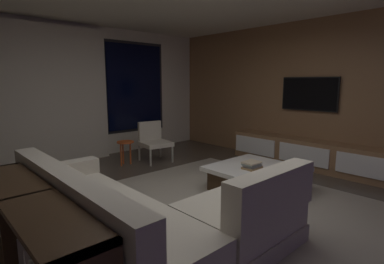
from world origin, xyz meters
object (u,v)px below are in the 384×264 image
mounted_tv (309,94)px  console_table_behind_couch (31,235)px  book_stack_on_coffee_table (252,165)px  side_stool (125,146)px  coffee_table (256,179)px  sectional_couch (142,219)px  accent_chair_near_window (153,139)px  media_console (311,155)px

mounted_tv → console_table_behind_couch: size_ratio=0.51×
book_stack_on_coffee_table → mounted_tv: bearing=6.0°
book_stack_on_coffee_table → mounted_tv: (2.01, 0.21, 0.94)m
side_stool → coffee_table: bearing=-75.3°
coffee_table → side_stool: side_stool is taller
mounted_tv → coffee_table: bearing=-173.7°
book_stack_on_coffee_table → console_table_behind_couch: bearing=-179.4°
book_stack_on_coffee_table → sectional_couch: bearing=-175.2°
accent_chair_near_window → mounted_tv: (1.96, -2.22, 0.92)m
sectional_couch → console_table_behind_couch: sectional_couch is taller
side_stool → media_console: (2.37, -2.51, -0.12)m
sectional_couch → media_console: 3.77m
accent_chair_near_window → mounted_tv: size_ratio=0.73×
coffee_table → side_stool: 2.61m
mounted_tv → console_table_behind_couch: (-4.86, -0.24, -0.93)m
book_stack_on_coffee_table → coffee_table: bearing=0.9°
book_stack_on_coffee_table → media_console: media_console is taller
coffee_table → accent_chair_near_window: accent_chair_near_window is taller
coffee_table → book_stack_on_coffee_table: 0.25m
coffee_table → side_stool: (-0.66, 2.52, 0.19)m
coffee_table → mounted_tv: (1.89, 0.21, 1.16)m
media_console → console_table_behind_couch: size_ratio=1.48×
accent_chair_near_window → mounted_tv: mounted_tv is taller
book_stack_on_coffee_table → console_table_behind_couch: (-2.85, -0.03, 0.00)m
side_stool → console_table_behind_couch: (-2.31, -2.55, 0.04)m
accent_chair_near_window → side_stool: bearing=171.5°
side_stool → console_table_behind_couch: bearing=-132.1°
coffee_table → mounted_tv: bearing=6.3°
sectional_couch → accent_chair_near_window: 3.27m
sectional_couch → side_stool: bearing=62.5°
media_console → mounted_tv: (0.18, 0.20, 1.10)m
book_stack_on_coffee_table → side_stool: (-0.54, 2.52, -0.04)m
sectional_couch → coffee_table: bearing=4.5°
sectional_couch → side_stool: 3.03m
side_stool → sectional_couch: bearing=-117.5°
sectional_couch → book_stack_on_coffee_table: sectional_couch is taller
media_console → mounted_tv: bearing=47.6°
sectional_couch → mounted_tv: (3.95, 0.37, 1.06)m
sectional_couch → accent_chair_near_window: (1.99, 2.59, 0.14)m
accent_chair_near_window → console_table_behind_couch: bearing=-139.6°
sectional_couch → console_table_behind_couch: size_ratio=1.19×
console_table_behind_couch → sectional_couch: bearing=-8.1°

